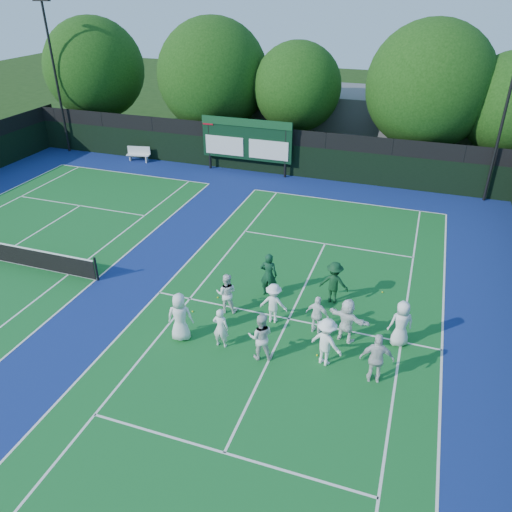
% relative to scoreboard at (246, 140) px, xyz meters
% --- Properties ---
extents(ground, '(120.00, 120.00, 0.00)m').
position_rel_scoreboard_xyz_m(ground, '(7.01, -15.59, -2.19)').
color(ground, '#17320D').
rests_on(ground, ground).
extents(court_apron, '(34.00, 32.00, 0.01)m').
position_rel_scoreboard_xyz_m(court_apron, '(1.01, -14.59, -2.19)').
color(court_apron, navy).
rests_on(court_apron, ground).
extents(near_court, '(11.05, 23.85, 0.01)m').
position_rel_scoreboard_xyz_m(near_court, '(7.01, -14.59, -2.18)').
color(near_court, '#135E23').
rests_on(near_court, ground).
extents(back_fence, '(34.00, 0.08, 3.00)m').
position_rel_scoreboard_xyz_m(back_fence, '(1.01, 0.41, -0.83)').
color(back_fence, black).
rests_on(back_fence, ground).
extents(scoreboard, '(6.00, 0.21, 3.55)m').
position_rel_scoreboard_xyz_m(scoreboard, '(0.00, 0.00, 0.00)').
color(scoreboard, black).
rests_on(scoreboard, ground).
extents(clubhouse, '(18.00, 6.00, 4.00)m').
position_rel_scoreboard_xyz_m(clubhouse, '(5.01, 8.41, -0.19)').
color(clubhouse, '#5C5D62').
rests_on(clubhouse, ground).
extents(light_pole_left, '(1.20, 0.30, 10.12)m').
position_rel_scoreboard_xyz_m(light_pole_left, '(-13.99, 0.11, 4.11)').
color(light_pole_left, black).
rests_on(light_pole_left, ground).
extents(light_pole_right, '(1.20, 0.30, 10.12)m').
position_rel_scoreboard_xyz_m(light_pole_right, '(14.51, 0.11, 4.11)').
color(light_pole_right, black).
rests_on(light_pole_right, ground).
extents(bench, '(1.65, 0.74, 1.01)m').
position_rel_scoreboard_xyz_m(bench, '(-7.91, -0.21, -1.65)').
color(bench, white).
rests_on(bench, ground).
extents(tree_a, '(7.35, 7.35, 8.92)m').
position_rel_scoreboard_xyz_m(tree_a, '(-13.36, 3.99, 2.86)').
color(tree_a, black).
rests_on(tree_a, ground).
extents(tree_b, '(7.68, 7.68, 9.11)m').
position_rel_scoreboard_xyz_m(tree_b, '(-3.71, 3.99, 2.88)').
color(tree_b, black).
rests_on(tree_b, ground).
extents(tree_c, '(5.83, 5.83, 7.79)m').
position_rel_scoreboard_xyz_m(tree_c, '(2.34, 3.99, 2.53)').
color(tree_c, black).
rests_on(tree_c, ground).
extents(tree_d, '(7.73, 7.73, 9.31)m').
position_rel_scoreboard_xyz_m(tree_d, '(10.65, 3.99, 3.05)').
color(tree_d, black).
rests_on(tree_d, ground).
extents(tennis_ball_0, '(0.07, 0.07, 0.07)m').
position_rel_scoreboard_xyz_m(tennis_ball_0, '(3.94, -14.17, -2.16)').
color(tennis_ball_0, '#CCDB19').
rests_on(tennis_ball_0, ground).
extents(tennis_ball_1, '(0.07, 0.07, 0.07)m').
position_rel_scoreboard_xyz_m(tennis_ball_1, '(10.13, -11.61, -2.16)').
color(tennis_ball_1, '#CCDB19').
rests_on(tennis_ball_1, ground).
extents(tennis_ball_2, '(0.07, 0.07, 0.07)m').
position_rel_scoreboard_xyz_m(tennis_ball_2, '(8.49, -16.29, -2.16)').
color(tennis_ball_2, '#CCDB19').
rests_on(tennis_ball_2, ground).
extents(tennis_ball_3, '(0.07, 0.07, 0.07)m').
position_rel_scoreboard_xyz_m(tennis_ball_3, '(3.40, -15.37, -2.16)').
color(tennis_ball_3, '#CCDB19').
rests_on(tennis_ball_3, ground).
extents(player_front_0, '(1.03, 0.81, 1.84)m').
position_rel_scoreboard_xyz_m(player_front_0, '(3.71, -16.91, -1.27)').
color(player_front_0, white).
rests_on(player_front_0, ground).
extents(player_front_1, '(0.58, 0.39, 1.55)m').
position_rel_scoreboard_xyz_m(player_front_1, '(5.21, -16.84, -1.42)').
color(player_front_1, white).
rests_on(player_front_1, ground).
extents(player_front_2, '(1.00, 0.87, 1.74)m').
position_rel_scoreboard_xyz_m(player_front_2, '(6.69, -16.96, -1.32)').
color(player_front_2, silver).
rests_on(player_front_2, ground).
extents(player_front_3, '(1.29, 1.01, 1.76)m').
position_rel_scoreboard_xyz_m(player_front_3, '(8.80, -16.53, -1.31)').
color(player_front_3, white).
rests_on(player_front_3, ground).
extents(player_front_4, '(1.12, 0.62, 1.81)m').
position_rel_scoreboard_xyz_m(player_front_4, '(10.46, -16.84, -1.29)').
color(player_front_4, silver).
rests_on(player_front_4, ground).
extents(player_back_0, '(0.91, 0.78, 1.63)m').
position_rel_scoreboard_xyz_m(player_back_0, '(4.62, -14.85, -1.37)').
color(player_back_0, white).
rests_on(player_back_0, ground).
extents(player_back_1, '(1.06, 0.63, 1.60)m').
position_rel_scoreboard_xyz_m(player_back_1, '(6.49, -14.89, -1.39)').
color(player_back_1, white).
rests_on(player_back_1, ground).
extents(player_back_2, '(0.93, 0.52, 1.50)m').
position_rel_scoreboard_xyz_m(player_back_2, '(8.16, -15.00, -1.44)').
color(player_back_2, white).
rests_on(player_back_2, ground).
extents(player_back_3, '(1.65, 0.96, 1.69)m').
position_rel_scoreboard_xyz_m(player_back_3, '(9.23, -15.11, -1.34)').
color(player_back_3, white).
rests_on(player_back_3, ground).
extents(player_back_4, '(1.01, 0.86, 1.75)m').
position_rel_scoreboard_xyz_m(player_back_4, '(11.02, -14.71, -1.32)').
color(player_back_4, white).
rests_on(player_back_4, ground).
extents(coach_left, '(0.71, 0.48, 1.89)m').
position_rel_scoreboard_xyz_m(coach_left, '(5.77, -13.26, -1.25)').
color(coach_left, '#103A22').
rests_on(coach_left, ground).
extents(coach_right, '(1.14, 0.66, 1.76)m').
position_rel_scoreboard_xyz_m(coach_right, '(8.32, -12.88, -1.31)').
color(coach_right, '#0F371C').
rests_on(coach_right, ground).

